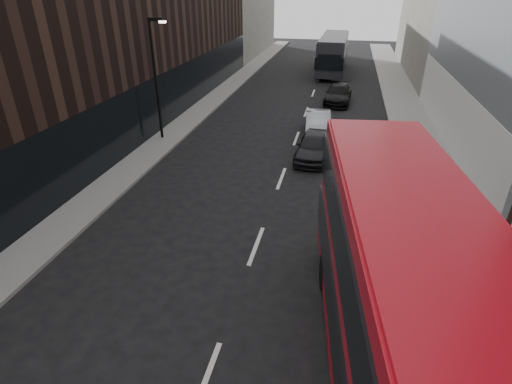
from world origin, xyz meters
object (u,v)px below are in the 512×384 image
Objects in this scene: car_a at (313,146)px; car_b at (318,124)px; grey_bus at (333,53)px; car_c at (338,94)px; street_lamp at (156,72)px; red_bus at (409,314)px.

car_b is (-0.08, 3.99, -0.00)m from car_a.
grey_bus reaches higher than car_c.
car_a is 0.87× the size of car_c.
grey_bus is 2.73× the size of car_a.
street_lamp is at bearing -130.40° from car_c.
car_a is at bearing -91.66° from car_c.
car_b is (9.45, 3.00, -3.44)m from street_lamp.
car_a is (-3.15, 14.54, -2.08)m from red_bus.
car_a is at bearing -94.40° from car_b.
street_lamp is 10.50m from car_b.
car_a reaches higher than car_b.
car_c is at bearing 77.45° from car_b.
street_lamp reaches higher than car_a.
red_bus reaches higher than car_c.
car_c is at bearing -83.87° from grey_bus.
grey_bus is 2.38× the size of car_c.
grey_bus is at bearing 68.63° from street_lamp.
street_lamp is 10.18m from car_a.
street_lamp is 15.69m from car_c.
street_lamp is 0.59× the size of grey_bus.
street_lamp is at bearing 121.79° from red_bus.
car_c is at bearing 88.72° from car_a.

